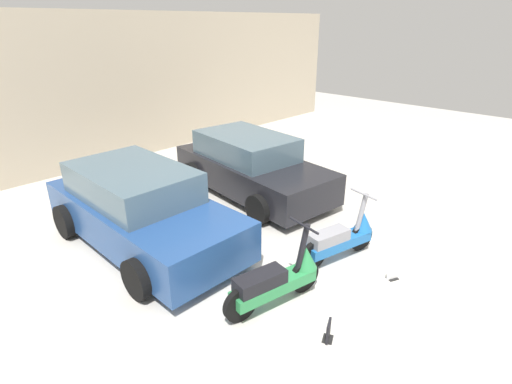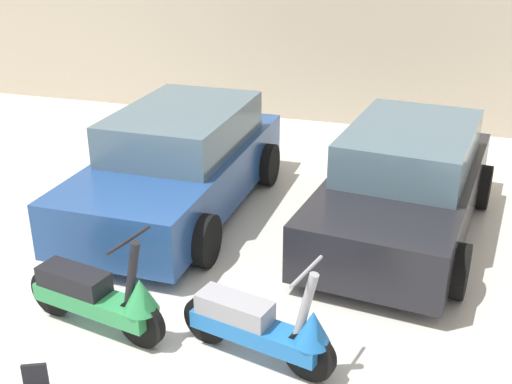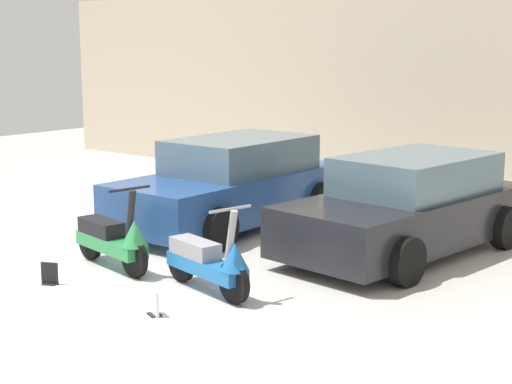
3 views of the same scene
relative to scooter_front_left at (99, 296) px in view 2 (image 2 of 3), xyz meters
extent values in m
cube|color=beige|center=(0.75, 7.11, 1.51)|extent=(19.60, 0.12, 3.78)
cylinder|color=black|center=(0.45, -0.09, -0.14)|extent=(0.49, 0.17, 0.48)
cylinder|color=black|center=(-0.59, 0.12, -0.14)|extent=(0.49, 0.17, 0.48)
cube|color=#2D8C4C|center=(-0.07, 0.01, -0.08)|extent=(1.28, 0.53, 0.17)
cube|color=black|center=(-0.29, 0.06, 0.09)|extent=(0.74, 0.41, 0.19)
cylinder|color=black|center=(0.40, -0.08, 0.34)|extent=(0.23, 0.12, 0.68)
cylinder|color=black|center=(0.40, -0.08, 0.68)|extent=(0.14, 0.55, 0.03)
cone|color=#2D8C4C|center=(0.47, -0.09, 0.16)|extent=(0.38, 0.38, 0.31)
cylinder|color=black|center=(1.99, -0.09, -0.15)|extent=(0.47, 0.19, 0.46)
cylinder|color=black|center=(1.00, 0.14, -0.15)|extent=(0.47, 0.19, 0.46)
cube|color=#1E66B2|center=(1.49, 0.02, -0.09)|extent=(1.24, 0.55, 0.16)
cube|color=gray|center=(1.28, 0.07, 0.08)|extent=(0.72, 0.42, 0.18)
cylinder|color=gray|center=(1.94, -0.08, 0.31)|extent=(0.23, 0.13, 0.66)
cylinder|color=gray|center=(1.94, -0.08, 0.64)|extent=(0.16, 0.53, 0.03)
cone|color=#1E66B2|center=(2.01, -0.10, 0.14)|extent=(0.37, 0.37, 0.30)
cube|color=navy|center=(-0.36, 2.66, 0.11)|extent=(1.68, 3.93, 0.65)
cube|color=slate|center=(-0.36, 2.90, 0.69)|extent=(1.46, 2.21, 0.51)
cylinder|color=black|center=(0.47, 1.44, -0.08)|extent=(0.21, 0.60, 0.60)
cylinder|color=black|center=(-1.22, 1.46, -0.08)|extent=(0.21, 0.60, 0.60)
cylinder|color=black|center=(0.50, 3.87, -0.08)|extent=(0.21, 0.60, 0.60)
cylinder|color=black|center=(-1.19, 3.89, -0.08)|extent=(0.21, 0.60, 0.60)
cube|color=black|center=(2.46, 2.86, 0.09)|extent=(2.02, 3.96, 0.63)
cube|color=slate|center=(2.49, 3.08, 0.66)|extent=(1.64, 2.28, 0.50)
cylinder|color=black|center=(3.14, 1.59, -0.09)|extent=(0.27, 0.60, 0.58)
cylinder|color=black|center=(1.51, 1.78, -0.09)|extent=(0.27, 0.60, 0.58)
cylinder|color=black|center=(3.42, 3.93, -0.09)|extent=(0.27, 0.60, 0.58)
cylinder|color=black|center=(1.79, 4.12, -0.09)|extent=(0.27, 0.60, 0.58)
cube|color=black|center=(-0.11, -0.89, -0.25)|extent=(0.19, 0.11, 0.26)
camera|label=1|loc=(-3.39, -2.83, 3.15)|focal=28.00mm
camera|label=2|loc=(2.83, -4.36, 3.21)|focal=45.00mm
camera|label=3|loc=(7.12, -6.25, 2.35)|focal=55.00mm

